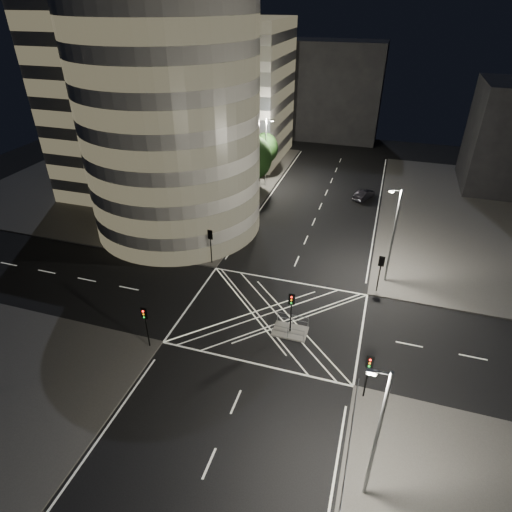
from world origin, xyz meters
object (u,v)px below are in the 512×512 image
(traffic_signal_fr, at_px, (381,267))
(street_lamp_left_far, at_px, (266,150))
(street_lamp_right_near, at_px, (376,434))
(traffic_signal_nr, at_px, (369,369))
(street_lamp_right_far, at_px, (393,234))
(sedan, at_px, (364,195))
(central_island, at_px, (290,331))
(traffic_signal_fl, at_px, (210,240))
(traffic_signal_island, at_px, (291,306))
(street_lamp_left_near, at_px, (222,198))
(traffic_signal_nl, at_px, (145,320))

(traffic_signal_fr, relative_size, street_lamp_left_far, 0.40)
(street_lamp_right_near, bearing_deg, traffic_signal_nr, 95.04)
(street_lamp_right_far, distance_m, sedan, 21.22)
(traffic_signal_nr, height_order, street_lamp_right_far, street_lamp_right_far)
(street_lamp_right_far, height_order, sedan, street_lamp_right_far)
(street_lamp_right_far, bearing_deg, central_island, -125.30)
(traffic_signal_fr, relative_size, traffic_signal_nr, 1.00)
(traffic_signal_fl, distance_m, street_lamp_right_far, 18.55)
(traffic_signal_island, relative_size, street_lamp_right_far, 0.40)
(street_lamp_left_near, relative_size, sedan, 2.39)
(traffic_signal_fl, height_order, sedan, traffic_signal_fl)
(street_lamp_right_near, bearing_deg, traffic_signal_fr, 91.75)
(street_lamp_left_far, bearing_deg, central_island, -70.05)
(traffic_signal_nr, distance_m, street_lamp_right_near, 7.69)
(traffic_signal_nr, height_order, street_lamp_right_near, street_lamp_right_near)
(sedan, bearing_deg, traffic_signal_nr, 118.99)
(traffic_signal_fl, xyz_separation_m, traffic_signal_nr, (17.60, -13.60, 0.00))
(street_lamp_right_near, bearing_deg, central_island, 120.75)
(traffic_signal_fr, relative_size, street_lamp_right_far, 0.40)
(traffic_signal_island, bearing_deg, street_lamp_left_near, 130.27)
(street_lamp_right_far, bearing_deg, traffic_signal_island, -125.30)
(traffic_signal_nl, distance_m, traffic_signal_nr, 17.60)
(traffic_signal_nl, height_order, traffic_signal_nr, same)
(traffic_signal_nr, relative_size, street_lamp_left_near, 0.40)
(street_lamp_right_near, height_order, sedan, street_lamp_right_near)
(central_island, height_order, traffic_signal_fr, traffic_signal_fr)
(central_island, bearing_deg, sedan, 83.56)
(traffic_signal_fr, relative_size, street_lamp_left_near, 0.40)
(traffic_signal_fl, distance_m, street_lamp_left_near, 5.86)
(traffic_signal_nr, xyz_separation_m, sedan, (-3.33, 36.08, -2.23))
(traffic_signal_nl, xyz_separation_m, traffic_signal_island, (10.80, 5.30, 0.00))
(traffic_signal_nr, bearing_deg, street_lamp_right_far, 87.70)
(traffic_signal_fr, height_order, street_lamp_left_near, street_lamp_left_near)
(traffic_signal_fl, height_order, traffic_signal_island, same)
(street_lamp_left_near, bearing_deg, traffic_signal_fr, -15.92)
(central_island, distance_m, street_lamp_right_near, 15.54)
(central_island, height_order, traffic_signal_fl, traffic_signal_fl)
(traffic_signal_nl, xyz_separation_m, sedan, (14.27, 36.08, -2.23))
(traffic_signal_fl, bearing_deg, street_lamp_left_far, 91.57)
(street_lamp_left_far, distance_m, street_lamp_right_far, 28.23)
(traffic_signal_nl, bearing_deg, street_lamp_right_near, -21.55)
(sedan, bearing_deg, street_lamp_right_near, 118.96)
(street_lamp_left_near, bearing_deg, traffic_signal_fl, -83.03)
(traffic_signal_fl, distance_m, street_lamp_left_far, 23.36)
(street_lamp_right_far, relative_size, street_lamp_right_near, 1.00)
(central_island, xyz_separation_m, street_lamp_left_far, (-11.44, 31.50, 5.47))
(traffic_signal_nr, xyz_separation_m, street_lamp_right_near, (0.64, -7.20, 2.63))
(traffic_signal_fr, relative_size, traffic_signal_island, 1.00)
(street_lamp_right_near, bearing_deg, sedan, 95.23)
(street_lamp_left_far, relative_size, sedan, 2.39)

